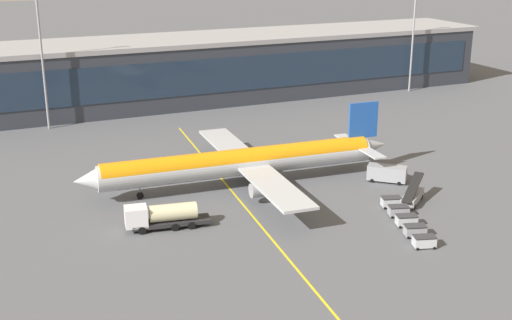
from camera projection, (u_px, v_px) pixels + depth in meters
The scene contains 14 objects.
ground_plane at pixel (281, 199), 95.51m from camera, with size 700.00×700.00×0.00m, color #515459.
apron_lead_in_line at pixel (239, 200), 95.09m from camera, with size 0.30×80.00×0.01m, color yellow.
terminal_building at pixel (131, 74), 146.47m from camera, with size 172.64×21.07×14.29m.
main_airliner at pixel (242, 162), 99.25m from camera, with size 48.70×38.95×11.18m.
fuel_tanker at pixel (162, 216), 85.20m from camera, with size 11.06×4.16×3.25m.
belt_loader at pixel (412, 196), 93.74m from camera, with size 6.15×5.44×3.49m.
lavatory_truck at pixel (388, 173), 101.76m from camera, with size 5.86×5.58×2.50m.
baggage_cart_0 at pixel (424, 241), 80.24m from camera, with size 2.98×2.25×1.48m.
baggage_cart_1 at pixel (415, 230), 83.25m from camera, with size 2.98×2.25×1.48m.
baggage_cart_2 at pixel (406, 220), 86.27m from camera, with size 2.98×2.25×1.48m.
baggage_cart_3 at pixel (398, 211), 89.29m from camera, with size 2.98×2.25×1.48m.
baggage_cart_4 at pixel (391, 202), 92.30m from camera, with size 2.98×2.25×1.48m.
apron_light_mast_0 at pixel (413, 34), 158.77m from camera, with size 2.80×0.50×23.39m.
apron_light_mast_1 at pixel (41, 50), 126.10m from camera, with size 2.80×0.50×26.55m.
Camera 1 is at (-38.91, -80.09, 35.19)m, focal length 47.15 mm.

